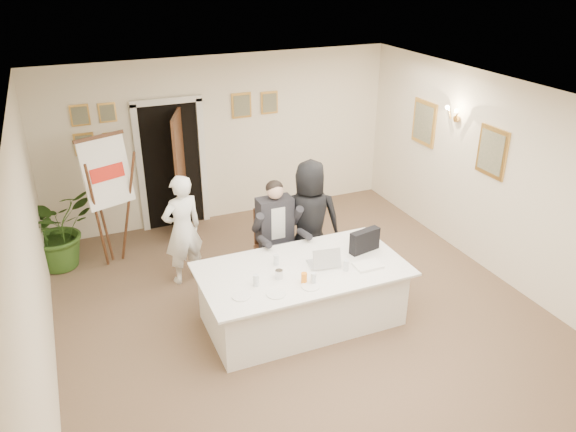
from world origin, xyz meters
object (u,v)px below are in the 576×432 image
Objects in this scene: standing_man at (183,230)px; laptop at (322,254)px; laptop_bag at (365,241)px; seated_man at (276,233)px; oj_glass at (304,278)px; paper_stack at (368,265)px; conference_table at (302,294)px; standing_woman at (310,220)px; steel_jug at (279,274)px; flip_chart at (108,208)px; potted_palm at (57,229)px.

standing_man is 2.09m from laptop.
standing_man reaches higher than laptop_bag.
laptop_bag reaches higher than laptop.
standing_man is 4.38× the size of laptop.
seated_man is 1.05m from laptop.
seated_man is at bearing 82.08° from oj_glass.
paper_stack is 0.88m from oj_glass.
paper_stack is at bearing 120.21° from standing_man.
conference_table is 19.49× the size of oj_glass.
standing_woman is 15.83× the size of steel_jug.
standing_woman is 1.44m from steel_jug.
seated_man is at bearing 120.41° from laptop_bag.
laptop_bag reaches higher than steel_jug.
flip_chart is (-2.06, 1.41, 0.14)m from seated_man.
laptop reaches higher than oj_glass.
seated_man reaches higher than laptop.
steel_jug is at bearing 138.64° from oj_glass.
conference_table is 1.06m from laptop_bag.
seated_man is at bearing 109.82° from laptop.
laptop is 1.09× the size of paper_stack.
standing_man is 4.79× the size of paper_stack.
seated_man is 3.65× the size of laptop_bag.
standing_woman is 1.30m from paper_stack.
conference_table is 3.84m from potted_palm.
standing_woman reaches higher than potted_palm.
steel_jug is at bearing -49.52° from potted_palm.
flip_chart is 2.93m from standing_woman.
potted_palm is 2.84× the size of laptop_bag.
standing_man reaches higher than steel_jug.
laptop_bag is (0.91, 0.09, 0.53)m from conference_table.
laptop is 0.63m from steel_jug.
potted_palm is 3.98m from oj_glass.
steel_jug is at bearing -162.64° from conference_table.
potted_palm is (-1.62, 1.13, -0.20)m from standing_man.
standing_woman is at bearing -26.95° from potted_palm.
flip_chart is 1.24× the size of standing_man.
laptop_bag is at bearing 8.82° from steel_jug.
flip_chart is at bearing 129.29° from laptop_bag.
standing_woman is at bearing 62.56° from oj_glass.
flip_chart is 3.32m from oj_glass.
oj_glass reaches higher than conference_table.
conference_table is 0.58m from laptop.
potted_palm is (-0.74, 0.25, -0.31)m from flip_chart.
oj_glass reaches higher than paper_stack.
paper_stack is 1.12m from steel_jug.
oj_glass is (-0.12, -0.31, 0.45)m from conference_table.
oj_glass reaches higher than steel_jug.
laptop is at bearing 150.20° from paper_stack.
potted_palm is 9.20× the size of oj_glass.
steel_jug is (-0.92, -1.12, -0.04)m from standing_woman.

